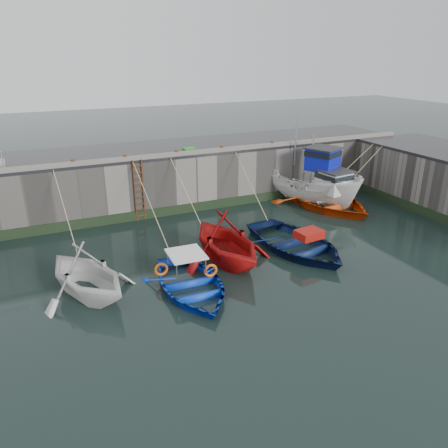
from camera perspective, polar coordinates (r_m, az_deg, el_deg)
name	(u,v)px	position (r m, az deg, el deg)	size (l,w,h in m)	color
ground	(269,303)	(15.64, 5.95, -10.28)	(120.00, 120.00, 0.00)	black
quay_back	(162,176)	(25.73, -8.12, 6.20)	(30.00, 5.00, 3.00)	slate
road_back	(160,149)	(25.36, -8.31, 9.65)	(30.00, 5.00, 0.16)	black
kerb_back	(173,154)	(23.13, -6.62, 9.04)	(30.00, 0.30, 0.20)	slate
algae_back	(177,210)	(23.79, -6.17, 1.85)	(30.00, 0.08, 0.50)	black
ladder	(139,191)	(22.81, -11.03, 4.26)	(0.51, 0.08, 3.20)	#3F1E0F
boat_near_white	(89,294)	(16.84, -17.28, -8.75)	(3.74, 4.34, 2.28)	silver
boat_near_white_rope	(73,247)	(20.96, -19.13, -2.79)	(0.04, 4.95, 3.10)	tan
boat_near_blue	(191,290)	(16.39, -4.29, -8.61)	(3.38, 4.73, 0.98)	#0C39BC
boat_near_blue_rope	(152,239)	(20.89, -9.37, -1.92)	(0.04, 6.08, 3.10)	tan
boat_near_blacktrim	(226,260)	(18.53, 0.23, -4.78)	(4.05, 4.69, 2.47)	#A90E0E
boat_near_blacktrim_rope	(190,226)	(22.24, -4.53, -0.20)	(0.04, 4.59, 3.10)	tan
boat_near_navy	(295,249)	(19.78, 9.29, -3.29)	(3.98, 5.57, 1.15)	#0A1943
boat_near_navy_rope	(248,217)	(23.37, 3.19, 0.93)	(0.04, 4.83, 3.10)	tan
boat_far_white	(312,186)	(25.76, 11.39, 4.90)	(4.73, 6.63, 5.40)	white
boat_far_orange	(325,199)	(25.51, 13.02, 3.19)	(5.34, 6.89, 4.31)	#DD440B
fish_crate	(189,150)	(23.84, -4.60, 9.58)	(0.64, 0.42, 0.28)	#1B8E19
bollard_a	(73,163)	(22.23, -19.12, 7.59)	(0.18, 0.18, 0.28)	#3F1E0F
bollard_b	(125,158)	(22.59, -12.79, 8.45)	(0.18, 0.18, 0.28)	#3F1E0F
bollard_c	(176,153)	(23.27, -6.23, 9.23)	(0.18, 0.18, 0.28)	#3F1E0F
bollard_d	(222,149)	(24.20, -0.31, 9.83)	(0.18, 0.18, 0.28)	#3F1E0F
bollard_e	(272,144)	(25.66, 6.32, 10.38)	(0.18, 0.18, 0.28)	#3F1E0F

